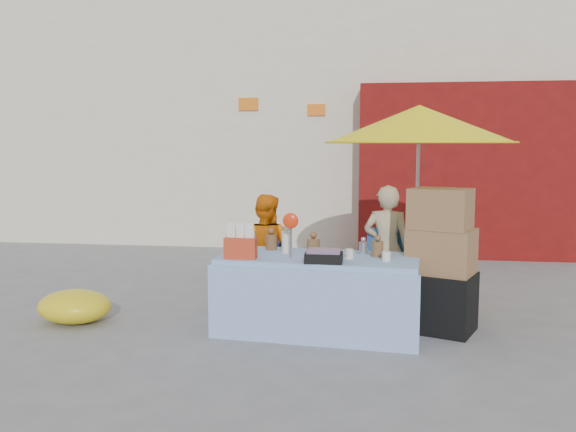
# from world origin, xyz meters

# --- Properties ---
(ground) EXTENTS (80.00, 80.00, 0.00)m
(ground) POSITION_xyz_m (0.00, 0.00, 0.00)
(ground) COLOR slate
(ground) RESTS_ON ground
(backdrop) EXTENTS (14.00, 8.00, 7.80)m
(backdrop) POSITION_xyz_m (0.52, 7.52, 3.10)
(backdrop) COLOR silver
(backdrop) RESTS_ON ground
(market_table) EXTENTS (1.89, 1.02, 1.10)m
(market_table) POSITION_xyz_m (0.34, 0.12, 0.36)
(market_table) COLOR #8EB3E4
(market_table) RESTS_ON ground
(chair_left) EXTENTS (0.55, 0.55, 0.85)m
(chair_left) POSITION_xyz_m (-0.28, 0.74, 0.26)
(chair_left) COLOR #1F4D90
(chair_left) RESTS_ON ground
(chair_right) EXTENTS (0.55, 0.55, 0.85)m
(chair_right) POSITION_xyz_m (0.97, 0.74, 0.26)
(chair_right) COLOR #1F4D90
(chair_right) RESTS_ON ground
(vendor_orange) EXTENTS (0.65, 0.54, 1.19)m
(vendor_orange) POSITION_xyz_m (-0.29, 0.87, 0.60)
(vendor_orange) COLOR orange
(vendor_orange) RESTS_ON ground
(vendor_beige) EXTENTS (0.52, 0.39, 1.30)m
(vendor_beige) POSITION_xyz_m (0.96, 0.87, 0.65)
(vendor_beige) COLOR tan
(vendor_beige) RESTS_ON ground
(umbrella) EXTENTS (1.90, 1.90, 2.09)m
(umbrella) POSITION_xyz_m (1.26, 1.02, 1.89)
(umbrella) COLOR gray
(umbrella) RESTS_ON ground
(box_stack) EXTENTS (0.73, 0.67, 1.31)m
(box_stack) POSITION_xyz_m (1.43, 0.29, 0.60)
(box_stack) COLOR black
(box_stack) RESTS_ON ground
(tarp_bundle) EXTENTS (0.85, 0.76, 0.32)m
(tarp_bundle) POSITION_xyz_m (-1.99, 0.06, 0.16)
(tarp_bundle) COLOR yellow
(tarp_bundle) RESTS_ON ground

